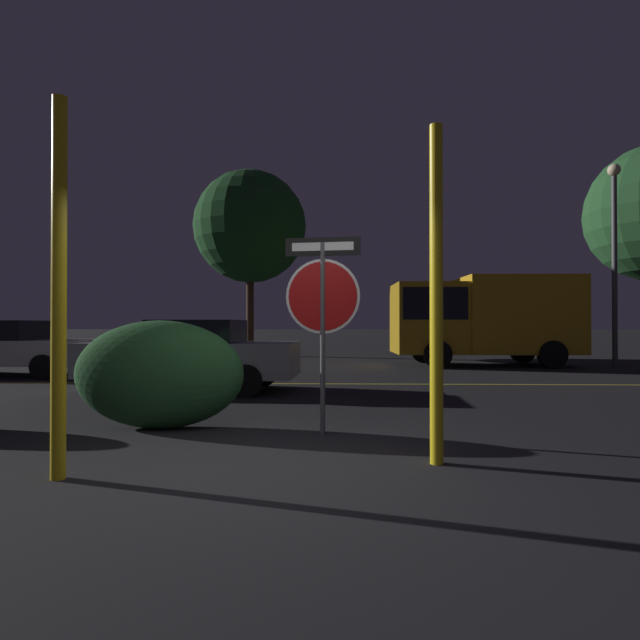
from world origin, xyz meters
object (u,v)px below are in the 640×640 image
delivery_truck (479,316)px  street_lamp (614,243)px  yellow_pole_left (59,287)px  hedge_bush_1 (159,374)px  passing_car_1 (7,348)px  stop_sign (323,296)px  passing_car_2 (193,355)px  tree_0 (250,227)px  yellow_pole_right (436,294)px

delivery_truck → street_lamp: (4.19, -0.23, 2.30)m
yellow_pole_left → delivery_truck: yellow_pole_left is taller
yellow_pole_left → street_lamp: (11.22, 11.82, 2.27)m
yellow_pole_left → hedge_bush_1: yellow_pole_left is taller
yellow_pole_left → passing_car_1: size_ratio=0.68×
street_lamp → delivery_truck: bearing=176.8°
stop_sign → hedge_bush_1: size_ratio=1.09×
yellow_pole_left → passing_car_1: 10.52m
passing_car_2 → street_lamp: size_ratio=0.67×
yellow_pole_left → tree_0: size_ratio=0.42×
stop_sign → yellow_pole_left: bearing=-134.7°
delivery_truck → tree_0: bearing=58.6°
yellow_pole_left → passing_car_2: size_ratio=0.76×
yellow_pole_right → hedge_bush_1: size_ratio=1.49×
hedge_bush_1 → street_lamp: bearing=41.3°
hedge_bush_1 → delivery_truck: bearing=55.3°
yellow_pole_right → stop_sign: bearing=133.0°
yellow_pole_right → delivery_truck: bearing=72.2°
yellow_pole_right → delivery_truck: size_ratio=0.56×
stop_sign → yellow_pole_left: (-2.22, -1.76, -0.02)m
passing_car_1 → passing_car_2: (5.68, -2.83, -0.00)m
tree_0 → yellow_pole_left: bearing=-85.8°
passing_car_1 → stop_sign: bearing=50.6°
yellow_pole_left → street_lamp: 16.45m
stop_sign → street_lamp: street_lamp is taller
passing_car_2 → tree_0: 12.18m
street_lamp → stop_sign: bearing=-131.8°
yellow_pole_right → hedge_bush_1: yellow_pole_right is taller
yellow_pole_left → tree_0: 17.32m
hedge_bush_1 → passing_car_1: passing_car_1 is taller
yellow_pole_right → hedge_bush_1: (-3.20, 1.51, -0.93)m
yellow_pole_right → passing_car_1: 12.39m
hedge_bush_1 → delivery_truck: delivery_truck is taller
yellow_pole_left → hedge_bush_1: size_ratio=1.51×
stop_sign → yellow_pole_right: (1.11, -1.19, -0.05)m
street_lamp → tree_0: (-12.46, 5.03, 1.55)m
yellow_pole_right → hedge_bush_1: bearing=154.7°
hedge_bush_1 → delivery_truck: 12.16m
yellow_pole_left → delivery_truck: size_ratio=0.57×
tree_0 → street_lamp: bearing=-22.0°
hedge_bush_1 → tree_0: 15.58m
passing_car_1 → street_lamp: bearing=100.3°
passing_car_1 → street_lamp: size_ratio=0.75×
passing_car_1 → tree_0: bearing=149.0°
delivery_truck → passing_car_1: bearing=103.9°
stop_sign → delivery_truck: 11.36m
street_lamp → tree_0: size_ratio=0.82×
yellow_pole_right → tree_0: (-4.57, 16.28, 3.85)m
passing_car_2 → yellow_pole_right: bearing=-140.5°
yellow_pole_right → passing_car_1: bearing=140.1°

